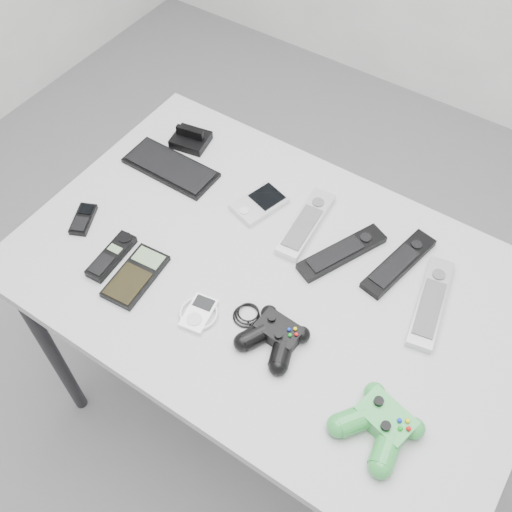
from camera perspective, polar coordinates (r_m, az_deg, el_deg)
The scene contains 15 objects.
floor at distance 2.04m, azimuth -0.39°, elevation -13.14°, with size 3.50×3.50×0.00m, color slate.
desk at distance 1.38m, azimuth 1.85°, elevation -3.45°, with size 1.16×0.75×0.78m.
pda_keyboard at distance 1.55m, azimuth -8.13°, elevation 8.37°, with size 0.24×0.10×0.01m, color black.
dock_bracket at distance 1.60m, azimuth -6.27°, elevation 11.28°, with size 0.09×0.08×0.05m, color black.
pda at distance 1.45m, azimuth 0.31°, elevation 5.05°, with size 0.08×0.13×0.02m, color silver.
remote_silver_a at distance 1.41m, azimuth 4.78°, elevation 3.12°, with size 0.05×0.22×0.02m, color silver.
remote_black_a at distance 1.37m, azimuth 8.20°, elevation 0.37°, with size 0.05×0.22×0.02m, color black.
remote_black_b at distance 1.37m, azimuth 13.46°, elevation -0.65°, with size 0.05×0.21×0.02m, color black.
remote_silver_b at distance 1.33m, azimuth 16.31°, elevation -4.24°, with size 0.05×0.23×0.02m, color #B0B0B7.
mobile_phone at distance 1.47m, azimuth -16.14°, elevation 3.40°, with size 0.04×0.09×0.02m, color black.
cordless_handset at distance 1.38m, azimuth -13.61°, elevation -0.00°, with size 0.04×0.14×0.02m, color black.
calculator at distance 1.34m, azimuth -11.39°, elevation -1.86°, with size 0.08×0.16×0.02m, color black.
mp3_player at distance 1.27m, azimuth -5.48°, elevation -5.44°, with size 0.08×0.09×0.02m, color white.
controller_black at distance 1.22m, azimuth 1.82°, elevation -7.56°, with size 0.22×0.13×0.04m, color black, non-canonical shape.
controller_green at distance 1.16m, azimuth 11.73°, elevation -15.38°, with size 0.14×0.15×0.05m, color #24872F, non-canonical shape.
Camera 1 is at (0.46, -0.66, 1.87)m, focal length 42.00 mm.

